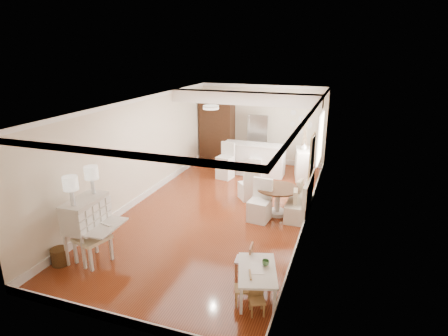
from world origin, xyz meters
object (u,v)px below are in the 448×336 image
Objects in this scene: wicker_basket at (60,256)px; slip_chair_near at (259,201)px; secretary_bureau at (88,228)px; kids_chair_b at (244,259)px; bar_stool_left at (225,161)px; kids_table at (257,283)px; pantry_cabinet at (217,130)px; sideboard at (303,164)px; dining_table at (277,201)px; slip_chair_far at (248,183)px; gustavian_armchair at (92,237)px; kids_chair_c at (257,300)px; breakfast_counter at (254,159)px; kids_chair_a at (243,288)px; fridge at (267,141)px; bar_stool_right at (256,162)px.

slip_chair_near reaches higher than wicker_basket.
secretary_bureau is at bearing -129.90° from slip_chair_near.
bar_stool_left is (-2.10, 4.97, 0.26)m from kids_chair_b.
secretary_bureau reaches higher than kids_table.
pantry_cabinet is 3.50m from sideboard.
dining_table is at bearing 60.32° from slip_chair_near.
kids_table is 1.63× the size of kids_chair_b.
kids_chair_b is 0.69× the size of slip_chair_far.
slip_chair_far is (1.99, 4.10, -0.07)m from gustavian_armchair.
kids_chair_c is at bearing -65.38° from pantry_cabinet.
kids_chair_c is 0.25× the size of breakfast_counter.
slip_chair_far is at bearing 59.85° from wicker_basket.
slip_chair_near is 0.89× the size of bar_stool_left.
wicker_basket is at bearing -128.77° from slip_chair_near.
secretary_bureau is 7.04m from sideboard.
breakfast_counter is at bearing 171.68° from sideboard.
slip_chair_near is at bearing -125.98° from dining_table.
slip_chair_far is at bearing 174.34° from kids_chair_a.
secretary_bureau is at bearing -90.80° from pantry_cabinet.
kids_chair_a is 0.88× the size of kids_chair_b.
dining_table is (0.05, 2.80, 0.04)m from kids_chair_b.
slip_chair_far reaches higher than kids_table.
dining_table is 1.15× the size of slip_chair_far.
pantry_cabinet is (0.10, 7.15, 0.53)m from secretary_bureau.
kids_chair_a is at bearing 65.88° from slip_chair_far.
gustavian_armchair is 0.60× the size of fridge.
slip_chair_near is 5.25m from pantry_cabinet.
slip_chair_far reaches higher than kids_chair_b.
gustavian_armchair is 0.52× the size of breakfast_counter.
slip_chair_far is at bearing -40.73° from bar_stool_left.
kids_chair_c is 3.79m from dining_table.
kids_chair_c is at bearing -11.40° from secretary_bureau.
fridge is (0.06, 1.31, 0.38)m from bar_stool_right.
bar_stool_left is (-0.76, -0.72, 0.06)m from breakfast_counter.
kids_chair_b is at bearing -76.78° from breakfast_counter.
sideboard is (3.39, 6.16, -0.14)m from secretary_bureau.
slip_chair_far reaches higher than dining_table.
sideboard is (1.19, 2.22, 0.02)m from slip_chair_far.
kids_chair_a reaches higher than wicker_basket.
fridge reaches higher than kids_chair_a.
kids_chair_a is at bearing -76.52° from breakfast_counter.
slip_chair_near is at bearing -78.78° from bar_stool_right.
slip_chair_near is at bearing -27.28° from gustavian_armchair.
bar_stool_right reaches higher than kids_chair_a.
slip_chair_far is 0.80× the size of bar_stool_left.
wicker_basket is 3.89m from kids_table.
sideboard is at bearing -34.56° from fridge.
gustavian_armchair is 6.43m from breakfast_counter.
bar_stool_right is at bearing 104.90° from kids_table.
breakfast_counter reaches higher than kids_table.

